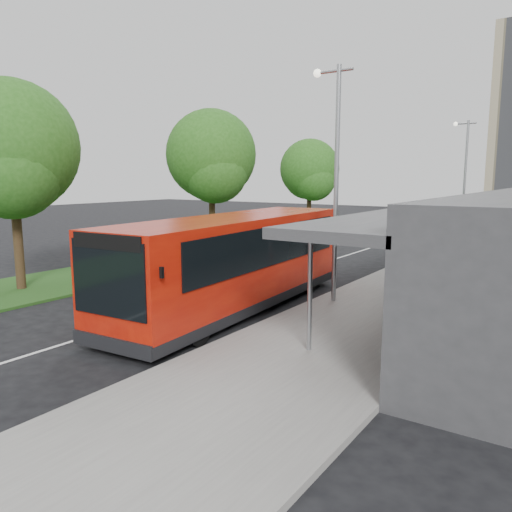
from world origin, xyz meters
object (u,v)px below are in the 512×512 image
(lamp_post_near, at_px, (334,170))
(bollard, at_px, (466,239))
(litter_bin, at_px, (421,262))
(car_near, at_px, (469,217))
(tree_near, at_px, (13,156))
(car_far, at_px, (450,213))
(tree_mid, at_px, (212,161))
(lamp_post_far, at_px, (464,173))
(bus_main, at_px, (234,263))
(tree_far, at_px, (310,173))
(bus_second, at_px, (232,249))

(lamp_post_near, relative_size, bollard, 8.57)
(litter_bin, relative_size, car_near, 0.26)
(tree_near, bearing_deg, car_far, 83.39)
(tree_mid, relative_size, car_near, 2.42)
(lamp_post_far, xyz_separation_m, bus_main, (-2.39, -22.54, -3.09))
(tree_far, distance_m, lamp_post_far, 11.17)
(car_far, bearing_deg, tree_far, -112.82)
(car_near, bearing_deg, tree_far, -130.35)
(litter_bin, relative_size, car_far, 0.28)
(tree_near, bearing_deg, tree_far, 90.00)
(car_far, bearing_deg, car_near, -72.13)
(tree_near, distance_m, bus_main, 9.77)
(tree_far, distance_m, litter_bin, 17.61)
(litter_bin, bearing_deg, car_far, 101.11)
(tree_mid, height_order, tree_far, tree_mid)
(bus_second, relative_size, car_near, 2.90)
(lamp_post_far, distance_m, bollard, 5.05)
(tree_near, relative_size, car_near, 2.37)
(bus_main, xyz_separation_m, car_near, (-0.09, 38.14, -1.04))
(bollard, bearing_deg, bus_second, -110.51)
(bus_main, height_order, car_far, bus_main)
(tree_near, xyz_separation_m, tree_mid, (-0.00, 12.00, 0.11))
(lamp_post_far, height_order, bollard, lamp_post_far)
(car_far, bearing_deg, tree_mid, -108.30)
(lamp_post_near, distance_m, car_far, 42.44)
(tree_near, distance_m, tree_far, 24.01)
(tree_far, xyz_separation_m, lamp_post_near, (11.13, -19.05, -0.05))
(bus_main, relative_size, car_far, 3.47)
(tree_near, xyz_separation_m, bus_second, (6.02, 5.87, -3.82))
(lamp_post_far, height_order, bus_main, lamp_post_far)
(bus_main, bearing_deg, car_near, 86.30)
(bollard, bearing_deg, tree_near, -118.65)
(lamp_post_far, relative_size, bus_second, 0.80)
(tree_far, relative_size, bollard, 7.91)
(tree_far, height_order, car_near, tree_far)
(tree_mid, bearing_deg, tree_far, 90.00)
(tree_near, height_order, lamp_post_near, tree_near)
(car_near, bearing_deg, car_far, 104.54)
(lamp_post_far, relative_size, car_far, 2.44)
(tree_near, height_order, tree_far, tree_near)
(tree_near, relative_size, tree_far, 1.10)
(tree_near, height_order, litter_bin, tree_near)
(tree_near, relative_size, car_far, 2.49)
(tree_near, xyz_separation_m, car_near, (8.64, 40.55, -4.68))
(bus_second, xyz_separation_m, car_far, (-0.59, 40.92, -0.91))
(bollard, bearing_deg, lamp_post_far, 109.58)
(bus_main, distance_m, car_near, 38.16)
(tree_mid, xyz_separation_m, litter_bin, (12.24, 0.05, -4.78))
(tree_mid, distance_m, car_far, 35.54)
(lamp_post_near, xyz_separation_m, bus_main, (-2.39, -2.54, -3.09))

